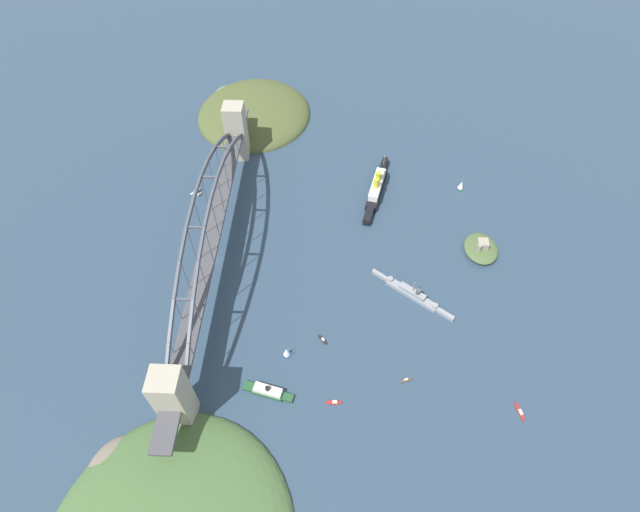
% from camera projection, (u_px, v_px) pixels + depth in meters
% --- Properties ---
extents(ground_plane, '(1400.00, 1400.00, 0.00)m').
position_uv_depth(ground_plane, '(218.00, 259.00, 380.69)').
color(ground_plane, '#2D4256').
extents(harbor_arch_bridge, '(311.38, 17.45, 66.40)m').
position_uv_depth(harbor_arch_bridge, '(211.00, 235.00, 358.20)').
color(harbor_arch_bridge, '#ADA38E').
rests_on(harbor_arch_bridge, ground).
extents(headland_west_shore, '(122.60, 113.05, 29.71)m').
position_uv_depth(headland_west_shore, '(253.00, 114.00, 498.04)').
color(headland_west_shore, '#4C562D').
rests_on(headland_west_shore, ground).
extents(ocean_liner, '(80.93, 24.61, 20.95)m').
position_uv_depth(ocean_liner, '(377.00, 188.00, 422.30)').
color(ocean_liner, black).
rests_on(ocean_liner, ground).
extents(naval_cruiser, '(42.91, 57.57, 16.46)m').
position_uv_depth(naval_cruiser, '(413.00, 294.00, 357.22)').
color(naval_cruiser, gray).
rests_on(naval_cruiser, ground).
extents(harbor_ferry_steamer, '(13.44, 33.58, 7.90)m').
position_uv_depth(harbor_ferry_steamer, '(268.00, 391.00, 311.04)').
color(harbor_ferry_steamer, '#23512D').
rests_on(harbor_ferry_steamer, ground).
extents(fort_island_mid_harbor, '(32.44, 25.89, 12.25)m').
position_uv_depth(fort_island_mid_harbor, '(481.00, 248.00, 383.14)').
color(fort_island_mid_harbor, '#4C6038').
rests_on(fort_island_mid_harbor, ground).
extents(seaplane_taxiing_near_bridge, '(9.71, 9.28, 4.67)m').
position_uv_depth(seaplane_taxiing_near_bridge, '(196.00, 193.00, 424.13)').
color(seaplane_taxiing_near_bridge, '#B7B7B2').
rests_on(seaplane_taxiing_near_bridge, ground).
extents(small_boat_0, '(9.22, 5.78, 9.96)m').
position_uv_depth(small_boat_0, '(461.00, 185.00, 426.03)').
color(small_boat_0, '#2D6B3D').
rests_on(small_boat_0, ground).
extents(small_boat_1, '(7.25, 6.38, 2.20)m').
position_uv_depth(small_boat_1, '(323.00, 340.00, 335.86)').
color(small_boat_1, black).
rests_on(small_boat_1, ground).
extents(small_boat_2, '(6.53, 8.39, 9.62)m').
position_uv_depth(small_boat_2, '(287.00, 352.00, 326.01)').
color(small_boat_2, '#234C8C').
rests_on(small_boat_2, ground).
extents(small_boat_3, '(3.27, 7.37, 2.65)m').
position_uv_depth(small_boat_3, '(406.00, 380.00, 317.29)').
color(small_boat_3, brown).
rests_on(small_boat_3, ground).
extents(small_boat_4, '(11.73, 4.35, 2.14)m').
position_uv_depth(small_boat_4, '(520.00, 412.00, 304.42)').
color(small_boat_4, '#B2231E').
rests_on(small_boat_4, ground).
extents(small_boat_5, '(2.75, 10.14, 1.80)m').
position_uv_depth(small_boat_5, '(334.00, 402.00, 308.29)').
color(small_boat_5, '#B2231E').
rests_on(small_boat_5, ground).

